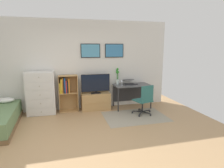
% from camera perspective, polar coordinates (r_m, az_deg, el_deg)
% --- Properties ---
extents(ground_plane, '(7.20, 7.20, 0.00)m').
position_cam_1_polar(ground_plane, '(3.96, -9.44, -17.85)').
color(ground_plane, tan).
extents(wall_back_with_posters, '(6.12, 0.09, 2.70)m').
position_cam_1_polar(wall_back_with_posters, '(5.93, -11.97, 5.45)').
color(wall_back_with_posters, silver).
rests_on(wall_back_with_posters, ground_plane).
extents(area_rug, '(1.70, 1.20, 0.01)m').
position_cam_1_polar(area_rug, '(5.43, 6.86, -9.55)').
color(area_rug, '#9E937F').
rests_on(area_rug, ground_plane).
extents(dresser, '(0.78, 0.46, 1.23)m').
position_cam_1_polar(dresser, '(5.80, -20.42, -2.56)').
color(dresser, silver).
rests_on(dresser, ground_plane).
extents(bookshelf, '(0.55, 0.30, 1.09)m').
position_cam_1_polar(bookshelf, '(5.82, -13.33, -1.83)').
color(bookshelf, tan).
rests_on(bookshelf, ground_plane).
extents(tv_stand, '(0.88, 0.41, 0.51)m').
position_cam_1_polar(tv_stand, '(5.95, -4.85, -5.12)').
color(tv_stand, tan).
rests_on(tv_stand, ground_plane).
extents(television, '(0.87, 0.16, 0.58)m').
position_cam_1_polar(television, '(5.80, -4.90, 0.06)').
color(television, black).
rests_on(television, tv_stand).
extents(desk, '(1.12, 0.61, 0.74)m').
position_cam_1_polar(desk, '(6.13, 5.70, -1.30)').
color(desk, '#4C4C4F').
rests_on(desk, ground_plane).
extents(office_chair, '(0.58, 0.57, 0.86)m').
position_cam_1_polar(office_chair, '(5.48, 9.66, -4.46)').
color(office_chair, '#232326').
rests_on(office_chair, ground_plane).
extents(laptop, '(0.36, 0.39, 0.16)m').
position_cam_1_polar(laptop, '(6.10, 5.02, 0.53)').
color(laptop, '#333338').
rests_on(laptop, desk).
extents(computer_mouse, '(0.06, 0.10, 0.03)m').
position_cam_1_polar(computer_mouse, '(6.07, 7.42, -0.00)').
color(computer_mouse, '#262628').
rests_on(computer_mouse, desk).
extents(bamboo_vase, '(0.11, 0.09, 0.52)m').
position_cam_1_polar(bamboo_vase, '(6.04, 1.62, 2.44)').
color(bamboo_vase, silver).
rests_on(bamboo_vase, desk).
extents(wine_glass, '(0.07, 0.07, 0.18)m').
position_cam_1_polar(wine_glass, '(5.86, 2.89, 0.85)').
color(wine_glass, silver).
rests_on(wine_glass, desk).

